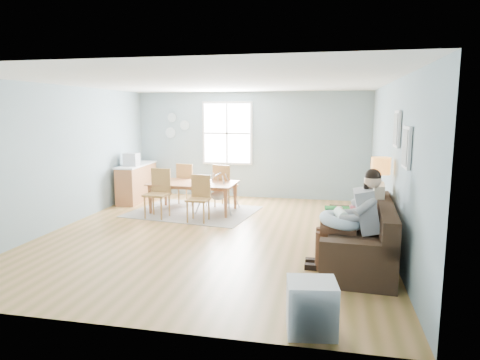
% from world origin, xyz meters
% --- Properties ---
extents(room, '(8.40, 9.40, 3.90)m').
position_xyz_m(room, '(0.00, 0.00, 2.42)').
color(room, olive).
extents(window, '(1.32, 0.08, 1.62)m').
position_xyz_m(window, '(-0.60, 3.46, 1.65)').
color(window, silver).
rests_on(window, room).
extents(pictures, '(0.05, 1.34, 0.74)m').
position_xyz_m(pictures, '(2.97, -1.05, 1.85)').
color(pictures, silver).
rests_on(pictures, room).
extents(wall_plates, '(0.67, 0.02, 0.66)m').
position_xyz_m(wall_plates, '(-2.00, 3.47, 1.83)').
color(wall_plates, '#93AAB1').
rests_on(wall_plates, room).
extents(sofa, '(1.07, 2.27, 0.90)m').
position_xyz_m(sofa, '(2.51, -1.01, 0.32)').
color(sofa, black).
rests_on(sofa, room).
extents(green_throw, '(1.04, 0.86, 0.04)m').
position_xyz_m(green_throw, '(2.47, -0.27, 0.57)').
color(green_throw, '#155D19').
rests_on(green_throw, sofa).
extents(beige_pillow, '(0.19, 0.56, 0.55)m').
position_xyz_m(beige_pillow, '(2.78, -0.44, 0.82)').
color(beige_pillow, '#C4B896').
rests_on(beige_pillow, sofa).
extents(father, '(1.01, 0.47, 1.44)m').
position_xyz_m(father, '(2.36, -1.32, 0.77)').
color(father, '#999A9C').
rests_on(father, sofa).
extents(nursing_pillow, '(0.62, 0.61, 0.25)m').
position_xyz_m(nursing_pillow, '(2.19, -1.31, 0.70)').
color(nursing_pillow, silver).
rests_on(nursing_pillow, father).
extents(infant, '(0.21, 0.41, 0.15)m').
position_xyz_m(infant, '(2.19, -1.27, 0.79)').
color(infant, white).
rests_on(infant, nursing_pillow).
extents(toddler, '(0.57, 0.28, 0.90)m').
position_xyz_m(toddler, '(2.44, -0.79, 0.76)').
color(toddler, white).
rests_on(toddler, sofa).
extents(floor_lamp, '(0.30, 0.30, 1.49)m').
position_xyz_m(floor_lamp, '(2.80, -0.30, 1.23)').
color(floor_lamp, black).
rests_on(floor_lamp, room).
extents(storage_cube, '(0.54, 0.50, 0.54)m').
position_xyz_m(storage_cube, '(1.87, -3.20, 0.27)').
color(storage_cube, silver).
rests_on(storage_cube, room).
extents(rug, '(2.89, 2.35, 0.01)m').
position_xyz_m(rug, '(-0.92, 1.56, 0.01)').
color(rug, '#9D9690').
rests_on(rug, room).
extents(dining_table, '(1.89, 1.07, 0.66)m').
position_xyz_m(dining_table, '(-0.92, 1.56, 0.33)').
color(dining_table, '#9B5732').
rests_on(dining_table, rug).
extents(chair_sw, '(0.50, 0.50, 1.02)m').
position_xyz_m(chair_sw, '(-1.48, 1.00, 0.59)').
color(chair_sw, olive).
rests_on(chair_sw, rug).
extents(chair_se, '(0.43, 0.43, 0.94)m').
position_xyz_m(chair_se, '(-0.55, 0.85, 0.53)').
color(chair_se, olive).
rests_on(chair_se, rug).
extents(chair_nw, '(0.53, 0.53, 0.99)m').
position_xyz_m(chair_nw, '(-1.30, 2.27, 0.57)').
color(chair_nw, olive).
rests_on(chair_nw, rug).
extents(chair_ne, '(0.55, 0.55, 1.01)m').
position_xyz_m(chair_ne, '(-0.37, 2.14, 0.58)').
color(chair_ne, olive).
rests_on(chair_ne, rug).
extents(counter, '(0.56, 1.65, 0.91)m').
position_xyz_m(counter, '(-2.70, 2.50, 0.46)').
color(counter, '#9B5732').
rests_on(counter, room).
extents(monitor, '(0.34, 0.32, 0.31)m').
position_xyz_m(monitor, '(-2.67, 2.19, 1.06)').
color(monitor, '#B0B0B5').
rests_on(monitor, counter).
extents(baby_swing, '(0.83, 0.84, 0.84)m').
position_xyz_m(baby_swing, '(-0.40, 1.74, 0.38)').
color(baby_swing, '#B0B0B5').
rests_on(baby_swing, room).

